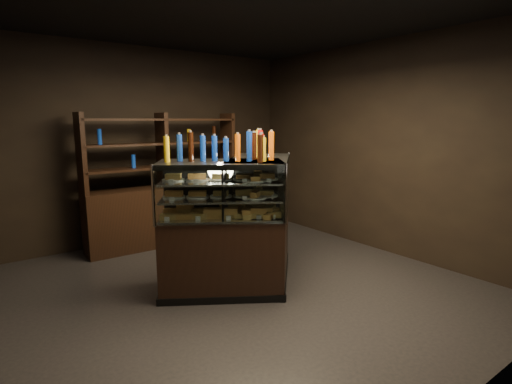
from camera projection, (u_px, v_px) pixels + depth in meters
ground at (235, 288)px, 4.57m from camera, size 5.00×5.00×0.00m
room_shell at (234, 116)px, 4.23m from camera, size 5.02×5.02×3.01m
display_case at (241, 243)px, 4.60m from camera, size 2.04×1.45×1.47m
food_display at (241, 191)px, 4.49m from camera, size 1.65×1.01×0.45m
bottles_top at (241, 147)px, 4.40m from camera, size 1.48×0.87×0.30m
potted_conifer at (255, 221)px, 6.03m from camera, size 0.32×0.32×0.69m
back_shelving at (165, 205)px, 6.12m from camera, size 2.36×0.46×2.00m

